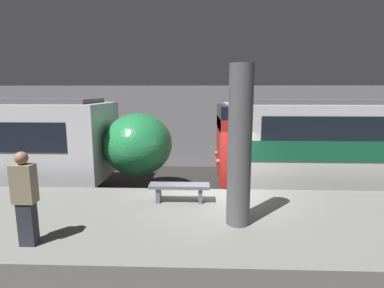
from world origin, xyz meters
The scene contains 6 objects.
ground_plane centered at (0.00, 0.00, 0.00)m, with size 120.00×120.00×0.00m, color #282623.
platform centered at (0.00, -1.94, 0.50)m, with size 40.00×3.87×0.99m.
station_rear_barrier centered at (0.00, 6.53, 2.00)m, with size 50.00×0.15×4.00m.
support_pillar_near centered at (0.43, -2.22, 2.62)m, with size 0.48×0.48×3.26m.
person_waiting centered at (-3.43, -3.24, 1.90)m, with size 0.38×0.24×1.71m.
platform_bench centered at (-0.89, -1.01, 1.33)m, with size 1.50×0.40×0.45m.
Camera 1 is at (-0.31, -8.15, 3.72)m, focal length 28.00 mm.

